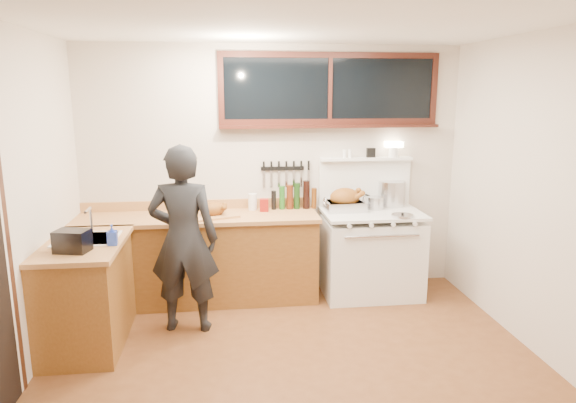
{
  "coord_description": "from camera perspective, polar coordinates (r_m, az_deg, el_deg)",
  "views": [
    {
      "loc": [
        -0.51,
        -3.64,
        2.12
      ],
      "look_at": [
        0.05,
        0.85,
        1.15
      ],
      "focal_mm": 32.0,
      "sensor_mm": 36.0,
      "label": 1
    }
  ],
  "objects": [
    {
      "name": "ground_plane",
      "position": [
        4.25,
        0.78,
        -17.99
      ],
      "size": [
        4.0,
        3.5,
        0.02
      ],
      "primitive_type": "cube",
      "color": "#5B3117"
    },
    {
      "name": "room_shell",
      "position": [
        3.71,
        0.85,
        4.8
      ],
      "size": [
        4.1,
        3.6,
        2.65
      ],
      "color": "beige",
      "rests_on": "ground"
    },
    {
      "name": "counter_back",
      "position": [
        5.37,
        -9.9,
        -6.17
      ],
      "size": [
        2.44,
        0.64,
        1.0
      ],
      "color": "brown",
      "rests_on": "ground"
    },
    {
      "name": "counter_left",
      "position": [
        4.73,
        -21.46,
        -9.42
      ],
      "size": [
        0.64,
        1.09,
        0.9
      ],
      "color": "brown",
      "rests_on": "ground"
    },
    {
      "name": "sink_unit",
      "position": [
        4.68,
        -21.38,
        -4.56
      ],
      "size": [
        0.5,
        0.45,
        0.37
      ],
      "color": "white",
      "rests_on": "counter_left"
    },
    {
      "name": "vintage_stove",
      "position": [
        5.53,
        9.15,
        -5.45
      ],
      "size": [
        1.02,
        0.74,
        1.6
      ],
      "color": "white",
      "rests_on": "ground"
    },
    {
      "name": "back_window",
      "position": [
        5.47,
        4.7,
        11.48
      ],
      "size": [
        2.32,
        0.13,
        0.77
      ],
      "color": "black",
      "rests_on": "room_shell"
    },
    {
      "name": "knife_strip",
      "position": [
        5.47,
        -0.4,
        3.58
      ],
      "size": [
        0.52,
        0.03,
        0.28
      ],
      "color": "black",
      "rests_on": "room_shell"
    },
    {
      "name": "man",
      "position": [
        4.63,
        -11.52,
        -4.15
      ],
      "size": [
        0.66,
        0.48,
        1.69
      ],
      "color": "black",
      "rests_on": "ground"
    },
    {
      "name": "soap_bottle",
      "position": [
        4.4,
        -18.96,
        -3.52
      ],
      "size": [
        0.08,
        0.08,
        0.17
      ],
      "color": "#2543BB",
      "rests_on": "counter_left"
    },
    {
      "name": "toaster",
      "position": [
        4.33,
        -22.85,
        -4.07
      ],
      "size": [
        0.28,
        0.23,
        0.17
      ],
      "color": "black",
      "rests_on": "counter_left"
    },
    {
      "name": "cutting_board",
      "position": [
        5.17,
        -8.29,
        -1.06
      ],
      "size": [
        0.54,
        0.47,
        0.15
      ],
      "color": "#B37C47",
      "rests_on": "counter_back"
    },
    {
      "name": "roast_turkey",
      "position": [
        5.39,
        6.36,
        0.04
      ],
      "size": [
        0.44,
        0.31,
        0.24
      ],
      "color": "silver",
      "rests_on": "vintage_stove"
    },
    {
      "name": "stockpot",
      "position": [
        5.7,
        11.44,
        0.9
      ],
      "size": [
        0.37,
        0.37,
        0.27
      ],
      "color": "silver",
      "rests_on": "vintage_stove"
    },
    {
      "name": "saucepan",
      "position": [
        5.51,
        9.68,
        -0.16
      ],
      "size": [
        0.22,
        0.31,
        0.13
      ],
      "color": "silver",
      "rests_on": "vintage_stove"
    },
    {
      "name": "pot_lid",
      "position": [
        5.24,
        12.59,
        -1.53
      ],
      "size": [
        0.25,
        0.25,
        0.04
      ],
      "color": "silver",
      "rests_on": "vintage_stove"
    },
    {
      "name": "coffee_tin",
      "position": [
        5.33,
        -2.67,
        -0.4
      ],
      "size": [
        0.1,
        0.08,
        0.13
      ],
      "color": "maroon",
      "rests_on": "counter_back"
    },
    {
      "name": "pitcher",
      "position": [
        5.41,
        -3.96,
        -0.03
      ],
      "size": [
        0.1,
        0.1,
        0.17
      ],
      "color": "white",
      "rests_on": "counter_back"
    },
    {
      "name": "bottle_cluster",
      "position": [
        5.43,
        0.85,
        0.54
      ],
      "size": [
        0.49,
        0.07,
        0.3
      ],
      "color": "black",
      "rests_on": "counter_back"
    }
  ]
}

